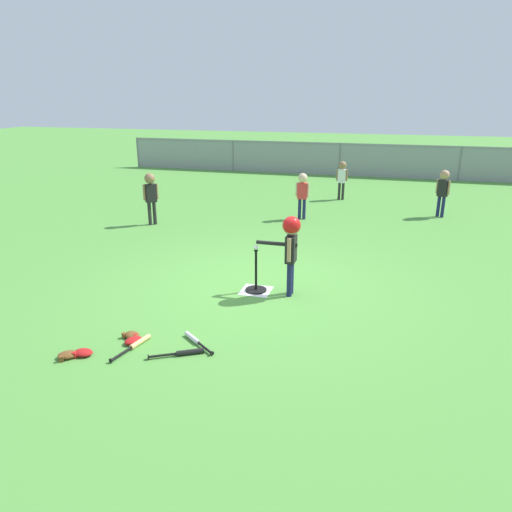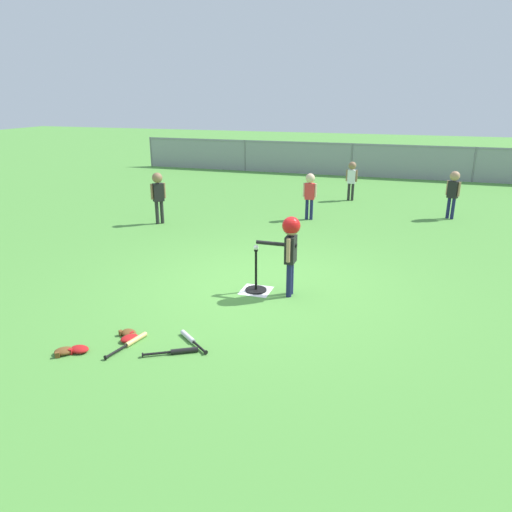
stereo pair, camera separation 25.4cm
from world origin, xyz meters
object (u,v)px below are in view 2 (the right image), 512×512
object	(u,v)px
fielder_near_right	(352,176)
spare_bat_wood	(132,342)
batting_tee	(256,284)
glove_by_plate	(129,333)
spare_bat_silver	(190,339)
batter_child	(290,240)
glove_near_bats	(64,351)
glove_outfield_drop	(79,349)
glove_tossed_aside	(130,338)
baseball_on_tee	(256,247)
fielder_deep_right	(453,188)
fielder_deep_left	(158,191)
spare_bat_black	(179,351)
fielder_deep_center	(310,190)

from	to	relation	value
fielder_near_right	spare_bat_wood	xyz separation A→B (m)	(-1.43, -8.86, -0.65)
batting_tee	fielder_near_right	distance (m)	6.92
batting_tee	glove_by_plate	bearing A→B (deg)	-120.21
fielder_near_right	spare_bat_silver	size ratio (longest dim) A/B	2.10
batter_child	glove_near_bats	xyz separation A→B (m)	(-2.03, -2.41, -0.81)
glove_outfield_drop	glove_tossed_aside	bearing A→B (deg)	45.09
baseball_on_tee	glove_by_plate	world-z (taller)	baseball_on_tee
batting_tee	glove_outfield_drop	world-z (taller)	batting_tee
batting_tee	fielder_deep_right	bearing A→B (deg)	61.35
fielder_deep_left	spare_bat_wood	size ratio (longest dim) A/B	1.80
batter_child	glove_near_bats	size ratio (longest dim) A/B	4.35
baseball_on_tee	spare_bat_black	size ratio (longest dim) A/B	0.13
baseball_on_tee	spare_bat_black	distance (m)	2.13
batting_tee	spare_bat_silver	world-z (taller)	batting_tee
fielder_near_right	spare_bat_black	size ratio (longest dim) A/B	1.84
spare_bat_wood	fielder_deep_left	bearing A→B (deg)	115.22
fielder_deep_center	glove_outfield_drop	world-z (taller)	fielder_deep_center
baseball_on_tee	spare_bat_silver	world-z (taller)	baseball_on_tee
batting_tee	baseball_on_tee	world-z (taller)	baseball_on_tee
batter_child	spare_bat_silver	distance (m)	2.04
baseball_on_tee	fielder_deep_left	distance (m)	4.47
fielder_deep_left	glove_by_plate	xyz separation A→B (m)	(2.22, -4.86, -0.71)
baseball_on_tee	glove_outfield_drop	size ratio (longest dim) A/B	0.32
spare_bat_black	glove_by_plate	distance (m)	0.80
fielder_deep_right	glove_outfield_drop	world-z (taller)	fielder_deep_right
glove_outfield_drop	batting_tee	bearing A→B (deg)	59.30
fielder_deep_left	spare_bat_black	distance (m)	5.92
spare_bat_wood	glove_near_bats	bearing A→B (deg)	-144.91
fielder_deep_right	spare_bat_wood	distance (m)	8.50
batter_child	spare_bat_wood	distance (m)	2.56
spare_bat_silver	glove_by_plate	world-z (taller)	glove_by_plate
fielder_deep_right	glove_by_plate	bearing A→B (deg)	-119.04
spare_bat_wood	fielder_deep_center	bearing A→B (deg)	83.14
fielder_deep_right	spare_bat_black	distance (m)	8.26
batter_child	glove_by_plate	bearing A→B (deg)	-130.89
batting_tee	spare_bat_wood	world-z (taller)	batting_tee
fielder_deep_right	fielder_deep_left	size ratio (longest dim) A/B	0.97
batter_child	spare_bat_wood	xyz separation A→B (m)	(-1.41, -1.98, -0.81)
fielder_deep_left	fielder_deep_right	bearing A→B (deg)	21.50
fielder_deep_right	fielder_deep_left	distance (m)	6.76
spare_bat_black	glove_tossed_aside	bearing A→B (deg)	172.38
fielder_deep_center	spare_bat_wood	world-z (taller)	fielder_deep_center
fielder_near_right	spare_bat_wood	world-z (taller)	fielder_near_right
spare_bat_silver	glove_outfield_drop	size ratio (longest dim) A/B	2.19
fielder_deep_left	glove_outfield_drop	bearing A→B (deg)	-70.63
fielder_deep_center	fielder_near_right	bearing A→B (deg)	74.91
batter_child	fielder_deep_left	world-z (taller)	batter_child
glove_by_plate	fielder_near_right	bearing A→B (deg)	79.68
baseball_on_tee	fielder_deep_right	size ratio (longest dim) A/B	0.07
fielder_near_right	baseball_on_tee	bearing A→B (deg)	-94.40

